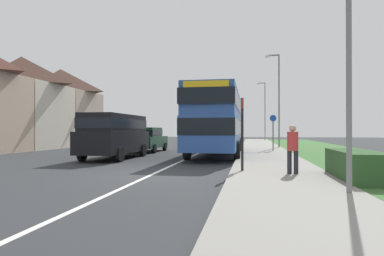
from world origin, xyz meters
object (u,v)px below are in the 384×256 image
cycle_route_sign (273,131)px  street_lamp_mid (278,95)px  double_decker_bus (217,119)px  parked_car_dark_green (148,139)px  pedestrian_at_stop (293,147)px  bus_stop_sign (242,129)px  street_lamp_far (264,108)px  parked_van_black (115,133)px

cycle_route_sign → street_lamp_mid: street_lamp_mid is taller
double_decker_bus → cycle_route_sign: bearing=46.3°
parked_car_dark_green → cycle_route_sign: size_ratio=1.72×
pedestrian_at_stop → double_decker_bus: bearing=111.2°
parked_car_dark_green → bus_stop_sign: size_ratio=1.67×
double_decker_bus → pedestrian_at_stop: double_decker_bus is taller
street_lamp_mid → street_lamp_far: bearing=90.8°
parked_car_dark_green → bus_stop_sign: 12.34m
bus_stop_sign → double_decker_bus: bearing=101.8°
parked_car_dark_green → street_lamp_far: size_ratio=0.54×
bus_stop_sign → cycle_route_sign: bearing=80.9°
parked_van_black → cycle_route_sign: (8.50, 6.42, 0.06)m
parked_car_dark_green → bus_stop_sign: (6.69, -10.35, 0.62)m
pedestrian_at_stop → street_lamp_mid: street_lamp_mid is taller
cycle_route_sign → parked_car_dark_green: bearing=-173.5°
parked_van_black → pedestrian_at_stop: parked_van_black is taller
double_decker_bus → street_lamp_far: size_ratio=1.26×
double_decker_bus → pedestrian_at_stop: 8.95m
double_decker_bus → street_lamp_far: street_lamp_far is taller
parked_car_dark_green → pedestrian_at_stop: (8.28, -10.90, 0.06)m
parked_van_black → pedestrian_at_stop: size_ratio=3.26×
pedestrian_at_stop → street_lamp_far: size_ratio=0.21×
parked_van_black → pedestrian_at_stop: (8.28, -5.44, -0.39)m
bus_stop_sign → street_lamp_mid: street_lamp_mid is taller
street_lamp_mid → street_lamp_far: street_lamp_far is taller
cycle_route_sign → double_decker_bus: bearing=-133.7°
cycle_route_sign → bus_stop_sign: bearing=-99.1°
pedestrian_at_stop → street_lamp_far: bearing=89.0°
double_decker_bus → street_lamp_mid: (4.11, 8.26, 2.23)m
street_lamp_far → pedestrian_at_stop: bearing=-91.0°
parked_van_black → street_lamp_mid: size_ratio=0.71×
bus_stop_sign → cycle_route_sign: 11.46m
parked_car_dark_green → pedestrian_at_stop: 13.69m
street_lamp_mid → parked_van_black: bearing=-129.6°
parked_van_black → street_lamp_far: 31.31m
pedestrian_at_stop → cycle_route_sign: cycle_route_sign is taller
double_decker_bus → street_lamp_far: bearing=81.9°
parked_van_black → parked_car_dark_green: (0.00, 5.46, -0.45)m
parked_car_dark_green → street_lamp_mid: (9.19, 5.63, 3.45)m
parked_van_black → cycle_route_sign: bearing=37.1°
double_decker_bus → parked_car_dark_green: (-5.08, 2.62, -1.22)m
parked_van_black → bus_stop_sign: size_ratio=2.09×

